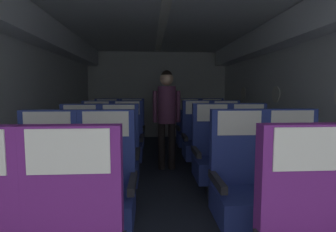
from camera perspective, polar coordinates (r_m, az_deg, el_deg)
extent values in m
cube|color=#2D3342|center=(3.56, -0.58, -14.94)|extent=(3.86, 7.73, 0.02)
cube|color=silver|center=(3.71, -30.08, 3.13)|extent=(0.08, 7.33, 2.25)
cube|color=silver|center=(3.89, 27.44, 3.33)|extent=(0.08, 7.33, 2.25)
cube|color=silver|center=(3.49, -0.62, 22.54)|extent=(3.74, 7.33, 0.06)
cube|color=#B6BBBB|center=(7.02, -2.25, 4.66)|extent=(3.74, 0.06, 2.25)
cube|color=silver|center=(3.72, -28.05, 17.31)|extent=(0.30, 7.04, 0.36)
cube|color=silver|center=(3.88, 25.56, 16.90)|extent=(0.30, 7.04, 0.36)
cube|color=white|center=(3.47, -0.62, 21.91)|extent=(0.12, 6.60, 0.02)
cylinder|color=white|center=(4.51, 22.16, 4.34)|extent=(0.01, 0.26, 0.26)
cylinder|color=white|center=(5.87, 15.90, 4.72)|extent=(0.01, 0.26, 0.26)
cube|color=#6B237A|center=(1.34, -19.72, -15.25)|extent=(0.45, 0.09, 0.63)
cube|color=silver|center=(1.24, -20.64, -7.18)|extent=(0.36, 0.01, 0.20)
cube|color=#6B237A|center=(1.46, 27.12, -13.74)|extent=(0.45, 0.09, 0.63)
cube|color=silver|center=(1.37, 28.54, -6.27)|extent=(0.36, 0.01, 0.20)
cube|color=navy|center=(2.29, -25.29, -17.97)|extent=(0.45, 0.49, 0.23)
cube|color=navy|center=(2.35, -23.91, -6.45)|extent=(0.45, 0.09, 0.63)
cube|color=#28282D|center=(2.15, -20.03, -13.54)|extent=(0.05, 0.41, 0.06)
cube|color=#28282D|center=(2.31, -30.61, -12.68)|extent=(0.05, 0.41, 0.06)
cube|color=silver|center=(2.27, -24.53, -1.66)|extent=(0.36, 0.01, 0.20)
cube|color=navy|center=(2.17, -13.54, -18.93)|extent=(0.45, 0.49, 0.23)
cube|color=navy|center=(2.23, -12.90, -6.72)|extent=(0.45, 0.09, 0.63)
cube|color=#28282D|center=(2.07, -7.61, -14.00)|extent=(0.05, 0.41, 0.06)
cube|color=#28282D|center=(2.14, -19.51, -13.59)|extent=(0.05, 0.41, 0.06)
cube|color=silver|center=(2.15, -13.22, -1.69)|extent=(0.36, 0.01, 0.20)
cube|color=#38383D|center=(2.53, 26.08, -21.38)|extent=(0.16, 0.18, 0.23)
cube|color=navy|center=(2.44, 26.31, -16.60)|extent=(0.45, 0.49, 0.23)
cube|color=navy|center=(2.49, 24.41, -5.82)|extent=(0.45, 0.09, 0.63)
cube|color=#28282D|center=(2.48, 30.92, -11.44)|extent=(0.05, 0.41, 0.06)
cube|color=#28282D|center=(2.27, 21.71, -12.59)|extent=(0.05, 0.41, 0.06)
cube|color=silver|center=(2.41, 25.14, -1.29)|extent=(0.36, 0.01, 0.20)
cube|color=navy|center=(2.26, 16.00, -18.06)|extent=(0.45, 0.49, 0.23)
cube|color=navy|center=(2.31, 14.59, -6.34)|extent=(0.45, 0.09, 0.63)
cube|color=#28282D|center=(2.26, 21.41, -12.64)|extent=(0.05, 0.41, 0.06)
cube|color=#28282D|center=(2.12, 10.51, -13.58)|extent=(0.05, 0.41, 0.06)
cube|color=silver|center=(2.23, 15.10, -1.47)|extent=(0.36, 0.01, 0.20)
cube|color=#38383D|center=(3.21, -18.66, -15.21)|extent=(0.16, 0.18, 0.23)
cube|color=navy|center=(3.14, -18.79, -11.33)|extent=(0.45, 0.49, 0.23)
cube|color=navy|center=(3.24, -18.11, -3.05)|extent=(0.45, 0.09, 0.63)
cube|color=#28282D|center=(3.04, -14.95, -7.81)|extent=(0.05, 0.41, 0.06)
cube|color=#28282D|center=(3.15, -22.73, -7.58)|extent=(0.05, 0.41, 0.06)
cube|color=silver|center=(3.17, -18.43, 0.46)|extent=(0.36, 0.01, 0.20)
cube|color=#38383D|center=(3.13, -10.58, -15.56)|extent=(0.16, 0.18, 0.23)
cube|color=navy|center=(3.05, -10.66, -11.59)|extent=(0.45, 0.49, 0.23)
cube|color=navy|center=(3.16, -10.36, -3.08)|extent=(0.45, 0.09, 0.63)
cube|color=#28282D|center=(2.98, -6.58, -7.90)|extent=(0.05, 0.41, 0.06)
cube|color=#28282D|center=(3.03, -14.81, -7.82)|extent=(0.05, 0.41, 0.06)
cube|color=silver|center=(3.08, -10.53, 0.52)|extent=(0.36, 0.01, 0.20)
cube|color=#38383D|center=(3.33, 17.50, -14.39)|extent=(0.16, 0.18, 0.23)
cube|color=navy|center=(3.26, 17.62, -10.64)|extent=(0.45, 0.49, 0.23)
cube|color=navy|center=(3.36, 16.58, -2.70)|extent=(0.45, 0.09, 0.63)
cube|color=#28282D|center=(3.30, 21.24, -6.95)|extent=(0.05, 0.41, 0.06)
cube|color=#28282D|center=(3.14, 14.04, -7.34)|extent=(0.05, 0.41, 0.06)
cube|color=silver|center=(3.29, 16.97, 0.68)|extent=(0.36, 0.01, 0.20)
cube|color=#38383D|center=(3.21, 9.87, -14.98)|extent=(0.16, 0.18, 0.23)
cube|color=navy|center=(3.14, 9.94, -11.10)|extent=(0.45, 0.49, 0.23)
cube|color=navy|center=(3.24, 9.23, -2.84)|extent=(0.45, 0.09, 0.63)
cube|color=#28282D|center=(3.15, 13.85, -7.32)|extent=(0.05, 0.41, 0.06)
cube|color=#28282D|center=(3.04, 6.03, -7.62)|extent=(0.05, 0.41, 0.06)
cube|color=silver|center=(3.17, 9.48, 0.67)|extent=(0.36, 0.01, 0.20)
cube|color=#38383D|center=(4.10, -15.19, -10.55)|extent=(0.16, 0.18, 0.23)
cube|color=navy|center=(4.04, -15.27, -7.46)|extent=(0.45, 0.49, 0.23)
cube|color=navy|center=(4.16, -14.87, -1.10)|extent=(0.45, 0.09, 0.63)
cube|color=#28282D|center=(3.96, -12.28, -4.64)|extent=(0.05, 0.41, 0.06)
cube|color=#28282D|center=(4.05, -18.35, -4.58)|extent=(0.05, 0.41, 0.06)
cube|color=silver|center=(4.10, -15.07, 1.65)|extent=(0.36, 0.01, 0.20)
cube|color=#38383D|center=(4.03, -8.72, -10.66)|extent=(0.16, 0.18, 0.23)
cube|color=navy|center=(3.98, -8.77, -7.53)|extent=(0.45, 0.49, 0.23)
cube|color=navy|center=(4.10, -8.61, -1.07)|extent=(0.45, 0.09, 0.63)
cube|color=#28282D|center=(3.92, -5.66, -4.64)|extent=(0.05, 0.41, 0.06)
cube|color=#28282D|center=(3.96, -11.93, -4.63)|extent=(0.05, 0.41, 0.06)
cube|color=silver|center=(4.04, -8.71, 1.72)|extent=(0.36, 0.01, 0.20)
cube|color=#38383D|center=(4.20, 12.68, -10.09)|extent=(0.16, 0.18, 0.23)
cube|color=navy|center=(4.14, 12.74, -7.07)|extent=(0.45, 0.49, 0.23)
cube|color=navy|center=(4.27, 12.10, -0.88)|extent=(0.45, 0.09, 0.63)
cube|color=#28282D|center=(4.17, 15.65, -4.21)|extent=(0.05, 0.41, 0.06)
cube|color=#28282D|center=(4.05, 9.87, -4.37)|extent=(0.05, 0.41, 0.06)
cube|color=silver|center=(4.20, 12.33, 1.80)|extent=(0.36, 0.01, 0.20)
cube|color=#38383D|center=(4.10, 6.58, -10.37)|extent=(0.16, 0.18, 0.23)
cube|color=navy|center=(4.04, 6.61, -7.28)|extent=(0.45, 0.49, 0.23)
cube|color=navy|center=(4.17, 6.18, -0.94)|extent=(0.45, 0.09, 0.63)
cube|color=#28282D|center=(4.05, 9.66, -4.38)|extent=(0.05, 0.41, 0.06)
cube|color=#28282D|center=(3.97, 3.57, -4.50)|extent=(0.05, 0.41, 0.06)
cube|color=silver|center=(4.10, 6.33, 1.81)|extent=(0.36, 0.01, 0.20)
cube|color=#38383D|center=(5.02, -13.08, -7.52)|extent=(0.16, 0.18, 0.23)
cube|color=navy|center=(4.97, -13.14, -4.98)|extent=(0.45, 0.49, 0.23)
cube|color=navy|center=(5.11, -12.88, 0.15)|extent=(0.45, 0.09, 0.63)
cube|color=#28282D|center=(4.91, -10.71, -2.66)|extent=(0.05, 0.41, 0.06)
cube|color=#28282D|center=(4.98, -15.64, -2.65)|extent=(0.05, 0.41, 0.06)
cube|color=silver|center=(5.05, -13.01, 2.39)|extent=(0.36, 0.01, 0.20)
cube|color=#38383D|center=(4.96, -7.76, -7.58)|extent=(0.16, 0.18, 0.23)
cube|color=navy|center=(4.91, -7.79, -5.01)|extent=(0.45, 0.49, 0.23)
cube|color=navy|center=(5.05, -7.69, 0.18)|extent=(0.45, 0.09, 0.63)
cube|color=#28282D|center=(4.87, -5.29, -2.65)|extent=(0.05, 0.41, 0.06)
cube|color=#28282D|center=(4.90, -10.34, -2.66)|extent=(0.05, 0.41, 0.06)
cube|color=silver|center=(4.99, -7.76, 2.45)|extent=(0.36, 0.01, 0.20)
cube|color=#38383D|center=(5.09, 9.69, -7.28)|extent=(0.16, 0.18, 0.23)
cube|color=navy|center=(5.04, 9.74, -4.76)|extent=(0.45, 0.49, 0.23)
cube|color=navy|center=(5.18, 9.29, 0.28)|extent=(0.45, 0.09, 0.63)
cube|color=#28282D|center=(5.06, 12.15, -2.43)|extent=(0.05, 0.41, 0.06)
cube|color=#28282D|center=(4.96, 7.35, -2.51)|extent=(0.05, 0.41, 0.06)
cube|color=silver|center=(5.12, 9.45, 2.50)|extent=(0.36, 0.01, 0.20)
cube|color=#38383D|center=(4.99, 4.62, -7.46)|extent=(0.16, 0.18, 0.23)
cube|color=navy|center=(4.94, 4.64, -4.90)|extent=(0.45, 0.49, 0.23)
cube|color=navy|center=(5.08, 4.35, 0.24)|extent=(0.45, 0.09, 0.63)
cube|color=#28282D|center=(4.95, 7.13, -2.54)|extent=(0.05, 0.41, 0.06)
cube|color=#28282D|center=(4.88, 2.16, -2.60)|extent=(0.05, 0.41, 0.06)
cube|color=silver|center=(5.02, 4.44, 2.50)|extent=(0.36, 0.01, 0.20)
cylinder|color=black|center=(4.18, -1.38, -6.49)|extent=(0.11, 0.11, 0.73)
cylinder|color=black|center=(4.19, 0.82, -6.46)|extent=(0.11, 0.11, 0.73)
cylinder|color=#5B2D4C|center=(4.09, -0.28, 2.44)|extent=(0.28, 0.28, 0.57)
cylinder|color=#5B2D4C|center=(4.09, -2.80, 2.03)|extent=(0.07, 0.07, 0.48)
cylinder|color=#5B2D4C|center=(4.11, 2.22, 2.05)|extent=(0.07, 0.07, 0.48)
sphere|color=tan|center=(4.09, -0.28, 8.01)|extent=(0.21, 0.21, 0.21)
sphere|color=black|center=(4.09, -0.29, 8.59)|extent=(0.17, 0.17, 0.17)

